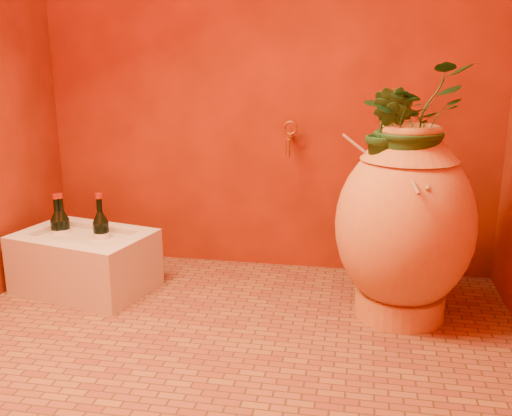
% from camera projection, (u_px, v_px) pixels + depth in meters
% --- Properties ---
extents(floor, '(2.50, 2.50, 0.00)m').
position_uv_depth(floor, '(225.00, 346.00, 2.39)').
color(floor, brown).
rests_on(floor, ground).
extents(wall_back, '(2.50, 0.02, 2.50)m').
position_uv_depth(wall_back, '(266.00, 42.00, 3.01)').
color(wall_back, '#5E1905').
rests_on(wall_back, ground).
extents(amphora, '(0.79, 0.79, 0.89)m').
position_uv_depth(amphora, '(405.00, 224.00, 2.57)').
color(amphora, '#BD7E35').
rests_on(amphora, floor).
extents(stone_basin, '(0.74, 0.59, 0.30)m').
position_uv_depth(stone_basin, '(85.00, 262.00, 2.94)').
color(stone_basin, beige).
rests_on(stone_basin, floor).
extents(wine_bottle_a, '(0.08, 0.08, 0.32)m').
position_uv_depth(wine_bottle_a, '(59.00, 232.00, 3.00)').
color(wine_bottle_a, black).
rests_on(wine_bottle_a, stone_basin).
extents(wine_bottle_b, '(0.08, 0.08, 0.34)m').
position_uv_depth(wine_bottle_b, '(102.00, 235.00, 2.91)').
color(wine_bottle_b, black).
rests_on(wine_bottle_b, stone_basin).
extents(wine_bottle_c, '(0.08, 0.08, 0.32)m').
position_uv_depth(wine_bottle_c, '(63.00, 231.00, 3.00)').
color(wine_bottle_c, black).
rests_on(wine_bottle_c, stone_basin).
extents(wall_tap, '(0.08, 0.16, 0.18)m').
position_uv_depth(wall_tap, '(290.00, 136.00, 3.03)').
color(wall_tap, '#A26725').
rests_on(wall_tap, wall_back).
extents(plant_main, '(0.60, 0.60, 0.50)m').
position_uv_depth(plant_main, '(411.00, 122.00, 2.45)').
color(plant_main, '#164019').
rests_on(plant_main, amphora).
extents(plant_side, '(0.26, 0.26, 0.37)m').
position_uv_depth(plant_side, '(389.00, 131.00, 2.41)').
color(plant_side, '#164019').
rests_on(plant_side, amphora).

